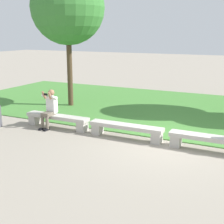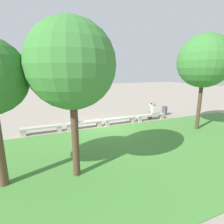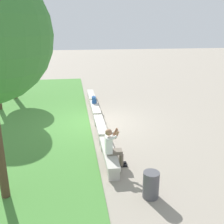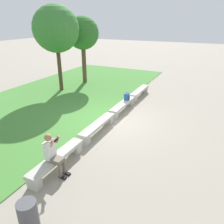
{
  "view_description": "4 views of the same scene",
  "coord_description": "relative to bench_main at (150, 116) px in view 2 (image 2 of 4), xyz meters",
  "views": [
    {
      "loc": [
        2.38,
        -8.49,
        3.2
      ],
      "look_at": [
        -1.6,
        -0.36,
        0.9
      ],
      "focal_mm": 50.0,
      "sensor_mm": 36.0,
      "label": 1
    },
    {
      "loc": [
        3.9,
        10.8,
        3.64
      ],
      "look_at": [
        -0.9,
        -0.51,
        0.78
      ],
      "focal_mm": 28.0,
      "sensor_mm": 36.0,
      "label": 2
    },
    {
      "loc": [
        -11.75,
        1.1,
        4.44
      ],
      "look_at": [
        -1.28,
        -0.5,
        0.94
      ],
      "focal_mm": 42.0,
      "sensor_mm": 36.0,
      "label": 3
    },
    {
      "loc": [
        -8.28,
        -4.07,
        4.38
      ],
      "look_at": [
        -1.27,
        -0.65,
        1.06
      ],
      "focal_mm": 35.0,
      "sensor_mm": 36.0,
      "label": 4
    }
  ],
  "objects": [
    {
      "name": "trash_bin",
      "position": [
        -2.03,
        -0.85,
        0.07
      ],
      "size": [
        0.44,
        0.44,
        0.75
      ],
      "primitive_type": "cylinder",
      "color": "#4C4C51",
      "rests_on": "ground"
    },
    {
      "name": "bench_main",
      "position": [
        0.0,
        0.0,
        0.0
      ],
      "size": [
        2.37,
        0.4,
        0.45
      ],
      "color": "#B7B2A8",
      "rests_on": "ground"
    },
    {
      "name": "bench_near",
      "position": [
        2.59,
        0.0,
        0.0
      ],
      "size": [
        2.37,
        0.4,
        0.45
      ],
      "color": "#B7B2A8",
      "rests_on": "ground"
    },
    {
      "name": "person_photographer",
      "position": [
        -0.24,
        -0.08,
        0.43
      ],
      "size": [
        0.48,
        0.73,
        1.32
      ],
      "color": "black",
      "rests_on": "ground"
    },
    {
      "name": "tree_right_background",
      "position": [
        6.75,
        5.14,
        3.51
      ],
      "size": [
        2.8,
        2.8,
        5.24
      ],
      "color": "#4C3826",
      "rests_on": "ground"
    },
    {
      "name": "grass_strip",
      "position": [
        3.88,
        4.38,
        -0.29
      ],
      "size": [
        22.14,
        8.0,
        0.03
      ],
      "primitive_type": "cube",
      "color": "#478438",
      "rests_on": "ground"
    },
    {
      "name": "tree_behind_wall",
      "position": [
        -1.45,
        3.03,
        3.92
      ],
      "size": [
        3.13,
        3.13,
        5.8
      ],
      "color": "#4C3826",
      "rests_on": "ground"
    },
    {
      "name": "bench_mid",
      "position": [
        5.18,
        0.0,
        0.0
      ],
      "size": [
        2.37,
        0.4,
        0.45
      ],
      "color": "#B7B2A8",
      "rests_on": "ground"
    },
    {
      "name": "bench_far",
      "position": [
        7.77,
        0.0,
        0.0
      ],
      "size": [
        2.37,
        0.4,
        0.45
      ],
      "color": "#B7B2A8",
      "rests_on": "ground"
    },
    {
      "name": "backpack",
      "position": [
        5.72,
        -0.0,
        0.32
      ],
      "size": [
        0.28,
        0.24,
        0.43
      ],
      "color": "#234C8C",
      "rests_on": "bench_mid"
    },
    {
      "name": "ground_plane",
      "position": [
        3.88,
        0.0,
        -0.31
      ],
      "size": [
        80.0,
        80.0,
        0.0
      ],
      "primitive_type": "plane",
      "color": "gray"
    }
  ]
}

